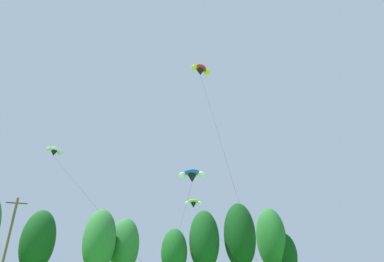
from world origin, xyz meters
TOP-DOWN VIEW (x-y plane):
  - treeline_tree_d at (-13.32, 52.60)m, footprint 4.93×4.93m
  - treeline_tree_e at (-4.51, 51.49)m, footprint 5.06×5.06m
  - treeline_tree_f at (-0.17, 54.15)m, footprint 4.85×4.85m
  - treeline_tree_g at (7.95, 52.26)m, footprint 4.42×4.42m
  - treeline_tree_h at (13.30, 51.84)m, footprint 5.32×5.32m
  - treeline_tree_i at (19.88, 50.95)m, footprint 5.75×5.75m
  - treeline_tree_j at (27.88, 53.02)m, footprint 5.74×5.74m
  - treeline_tree_k at (30.15, 52.29)m, footprint 4.44×4.44m
  - utility_pole at (-14.93, 38.75)m, footprint 2.20×0.26m
  - parafoil_kite_high_blue_white at (4.75, 34.50)m, footprint 8.24×13.26m
  - parafoil_kite_mid_red_yellow at (3.53, 27.96)m, footprint 2.86×10.25m
  - parafoil_kite_far_white at (-11.83, 35.86)m, footprint 11.24×14.26m
  - parafoil_kite_low_lime_white at (5.85, 36.97)m, footprint 3.01×19.14m

SIDE VIEW (x-z plane):
  - utility_pole at x=-14.93m, z-range 0.27..10.74m
  - treeline_tree_g at x=7.95m, z-range 1.02..10.73m
  - treeline_tree_k at x=30.15m, z-range 1.03..10.79m
  - treeline_tree_f at x=-0.17m, z-range 1.19..12.51m
  - treeline_tree_d at x=-13.32m, z-range 1.22..12.80m
  - treeline_tree_e at x=-4.51m, z-range 1.27..13.34m
  - treeline_tree_h at x=13.30m, z-range 1.37..14.40m
  - treeline_tree_j at x=27.88m, z-range 1.54..16.14m
  - treeline_tree_i at x=19.88m, z-range 1.54..16.17m
  - parafoil_kite_low_lime_white at x=5.85m, z-range 6.02..15.95m
  - parafoil_kite_high_blue_white at x=4.75m, z-range 7.38..20.56m
  - parafoil_kite_far_white at x=-11.83m, z-range 8.29..22.80m
  - parafoil_kite_mid_red_yellow at x=3.53m, z-range 13.14..37.69m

